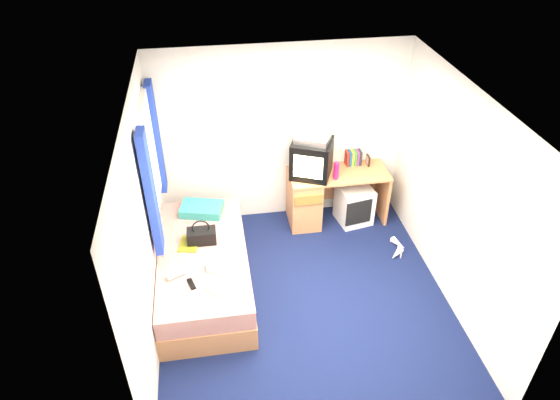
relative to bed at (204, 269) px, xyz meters
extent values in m
plane|color=#0C1438|center=(1.10, -0.38, -0.27)|extent=(3.40, 3.40, 0.00)
plane|color=white|center=(1.10, -0.38, 2.13)|extent=(3.40, 3.40, 0.00)
plane|color=silver|center=(1.10, 1.32, 0.93)|extent=(3.20, 0.00, 3.20)
plane|color=silver|center=(1.10, -2.08, 0.93)|extent=(3.20, 0.00, 3.20)
plane|color=silver|center=(-0.50, -0.38, 0.93)|extent=(0.00, 3.40, 3.40)
plane|color=silver|center=(2.70, -0.38, 0.93)|extent=(0.00, 3.40, 3.40)
cube|color=tan|center=(0.00, 0.00, -0.12)|extent=(1.00, 2.00, 0.30)
cube|color=olive|center=(0.50, -0.40, -0.11)|extent=(0.02, 0.70, 0.18)
cube|color=silver|center=(0.00, 0.00, 0.15)|extent=(0.98, 1.98, 0.24)
cube|color=#195CA3|center=(0.02, 0.72, 0.33)|extent=(0.56, 0.43, 0.11)
cube|color=tan|center=(1.82, 1.04, 0.47)|extent=(1.30, 0.55, 0.03)
cube|color=tan|center=(1.37, 1.04, 0.09)|extent=(0.40, 0.52, 0.72)
cube|color=tan|center=(2.45, 1.04, 0.09)|extent=(0.04, 0.52, 0.72)
cube|color=tan|center=(2.07, 1.29, 0.18)|extent=(0.78, 0.03, 0.55)
cube|color=white|center=(2.05, 0.98, 0.00)|extent=(0.49, 0.49, 0.53)
cube|color=black|center=(1.45, 1.06, 0.73)|extent=(0.62, 0.61, 0.49)
cube|color=#F1EB98|center=(1.36, 0.85, 0.73)|extent=(0.34, 0.16, 0.30)
cube|color=silver|center=(1.45, 1.06, 1.01)|extent=(0.50, 0.45, 0.08)
cube|color=maroon|center=(1.97, 1.22, 0.58)|extent=(0.03, 0.13, 0.20)
cube|color=navy|center=(2.00, 1.22, 0.58)|extent=(0.03, 0.13, 0.20)
cube|color=gold|center=(2.04, 1.22, 0.58)|extent=(0.03, 0.13, 0.20)
cube|color=#337F33|center=(2.07, 1.22, 0.58)|extent=(0.03, 0.13, 0.20)
cube|color=#7F337F|center=(2.11, 1.22, 0.58)|extent=(0.03, 0.13, 0.20)
cube|color=#262626|center=(2.14, 1.22, 0.58)|extent=(0.03, 0.13, 0.20)
cube|color=black|center=(2.24, 1.18, 0.55)|extent=(0.02, 0.12, 0.14)
cylinder|color=#C21B5D|center=(1.74, 0.91, 0.59)|extent=(0.08, 0.08, 0.22)
cylinder|color=white|center=(1.65, 1.12, 0.57)|extent=(0.05, 0.05, 0.18)
cube|color=black|center=(0.01, 0.17, 0.35)|extent=(0.33, 0.19, 0.16)
torus|color=black|center=(0.01, 0.17, 0.47)|extent=(0.20, 0.02, 0.20)
cube|color=silver|center=(0.21, -0.29, 0.32)|extent=(0.35, 0.32, 0.09)
cube|color=yellow|center=(-0.14, 0.14, 0.28)|extent=(0.26, 0.32, 0.01)
cylinder|color=silver|center=(-0.28, -0.36, 0.31)|extent=(0.21, 0.15, 0.07)
cube|color=gold|center=(0.09, -0.64, 0.28)|extent=(0.20, 0.20, 0.01)
cube|color=black|center=(-0.12, -0.51, 0.28)|extent=(0.10, 0.17, 0.02)
cube|color=silver|center=(-0.48, 0.52, 1.18)|extent=(0.02, 0.90, 1.10)
cube|color=white|center=(-0.47, 0.52, 1.77)|extent=(0.06, 1.06, 0.08)
cube|color=white|center=(-0.47, 0.52, 0.59)|extent=(0.06, 1.06, 0.08)
cube|color=navy|center=(-0.43, -0.07, 1.13)|extent=(0.08, 0.24, 1.40)
cube|color=navy|center=(-0.43, 1.11, 1.13)|extent=(0.08, 0.24, 1.40)
cone|color=white|center=(2.48, 0.34, -0.23)|extent=(0.17, 0.24, 0.09)
cone|color=white|center=(2.38, 0.15, -0.23)|extent=(0.22, 0.21, 0.09)
camera|label=1|loc=(0.21, -4.28, 3.93)|focal=32.00mm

